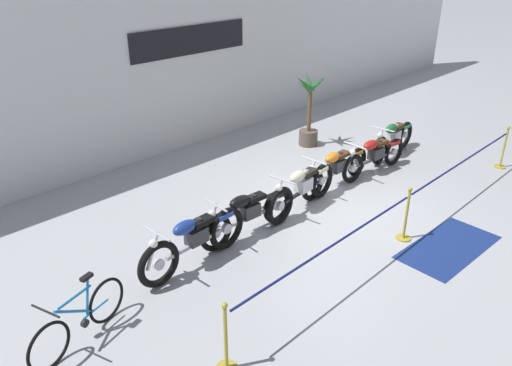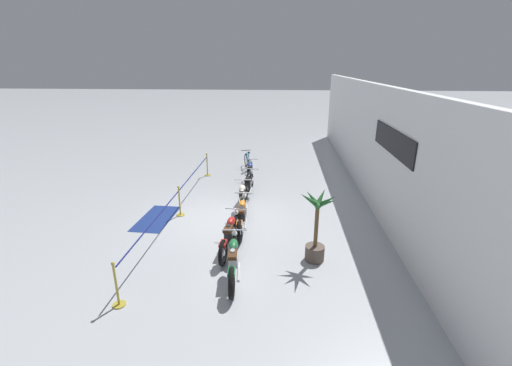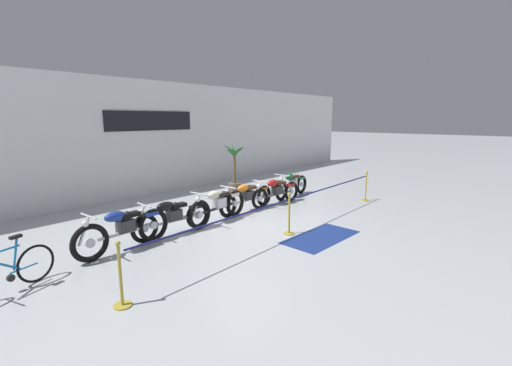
% 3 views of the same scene
% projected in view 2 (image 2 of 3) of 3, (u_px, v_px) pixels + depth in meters
% --- Properties ---
extents(ground_plane, '(120.00, 120.00, 0.00)m').
position_uv_depth(ground_plane, '(226.00, 218.00, 11.37)').
color(ground_plane, '#B2B7BC').
extents(back_wall, '(28.00, 0.29, 4.20)m').
position_uv_depth(back_wall, '(392.00, 160.00, 10.31)').
color(back_wall, white).
rests_on(back_wall, ground).
extents(motorcycle_blue_0, '(2.27, 0.62, 0.97)m').
position_uv_depth(motorcycle_blue_0, '(250.00, 174.00, 14.33)').
color(motorcycle_blue_0, black).
rests_on(motorcycle_blue_0, ground).
extents(motorcycle_black_1, '(2.18, 0.62, 0.92)m').
position_uv_depth(motorcycle_black_1, '(248.00, 185.00, 13.11)').
color(motorcycle_black_1, black).
rests_on(motorcycle_black_1, ground).
extents(motorcycle_cream_2, '(2.23, 0.62, 0.96)m').
position_uv_depth(motorcycle_cream_2, '(242.00, 199.00, 11.72)').
color(motorcycle_cream_2, black).
rests_on(motorcycle_cream_2, ground).
extents(motorcycle_orange_3, '(2.39, 0.62, 0.92)m').
position_uv_depth(motorcycle_orange_3, '(242.00, 216.00, 10.47)').
color(motorcycle_orange_3, black).
rests_on(motorcycle_orange_3, ground).
extents(motorcycle_red_4, '(2.23, 0.62, 0.92)m').
position_uv_depth(motorcycle_red_4, '(230.00, 234.00, 9.32)').
color(motorcycle_red_4, black).
rests_on(motorcycle_red_4, ground).
extents(motorcycle_green_5, '(2.16, 0.62, 0.93)m').
position_uv_depth(motorcycle_green_5, '(233.00, 260.00, 8.08)').
color(motorcycle_green_5, black).
rests_on(motorcycle_green_5, ground).
extents(bicycle, '(1.63, 0.62, 0.94)m').
position_uv_depth(bicycle, '(248.00, 162.00, 16.47)').
color(bicycle, black).
rests_on(bicycle, ground).
extents(potted_palm_left_of_row, '(1.02, 0.92, 1.97)m').
position_uv_depth(potted_palm_left_of_row, '(316.00, 228.00, 8.65)').
color(potted_palm_left_of_row, brown).
rests_on(potted_palm_left_of_row, ground).
extents(stanchion_far_left, '(9.04, 0.28, 1.05)m').
position_uv_depth(stanchion_far_left, '(189.00, 183.00, 12.54)').
color(stanchion_far_left, gold).
rests_on(stanchion_far_left, ground).
extents(stanchion_mid_left, '(0.28, 0.28, 1.05)m').
position_uv_depth(stanchion_mid_left, '(180.00, 205.00, 11.48)').
color(stanchion_mid_left, gold).
rests_on(stanchion_mid_left, ground).
extents(stanchion_mid_right, '(0.28, 0.28, 1.05)m').
position_uv_depth(stanchion_mid_right, '(117.00, 291.00, 7.15)').
color(stanchion_mid_right, gold).
rests_on(stanchion_mid_right, ground).
extents(floor_banner, '(2.13, 1.12, 0.01)m').
position_uv_depth(floor_banner, '(156.00, 218.00, 11.35)').
color(floor_banner, navy).
rests_on(floor_banner, ground).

